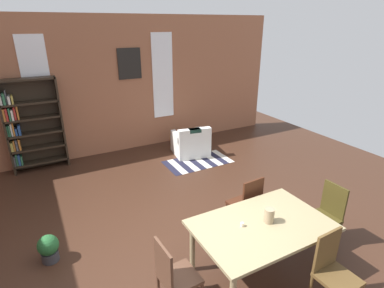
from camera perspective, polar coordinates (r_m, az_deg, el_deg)
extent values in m
plane|color=#3B2318|center=(4.48, 0.87, -21.15)|extent=(11.42, 11.42, 0.00)
cube|color=#9E6043|center=(7.62, -15.83, 10.16)|extent=(9.23, 0.12, 3.26)
cube|color=white|center=(7.36, -26.91, 9.55)|extent=(0.55, 0.02, 2.12)
cube|color=white|center=(7.96, -5.51, 12.51)|extent=(0.55, 0.02, 2.12)
cube|color=#93835E|center=(3.96, 13.00, -14.65)|extent=(1.67, 1.08, 0.04)
cylinder|color=#93835E|center=(4.42, 24.13, -18.01)|extent=(0.07, 0.07, 0.72)
cylinder|color=#93835E|center=(4.13, 0.08, -18.89)|extent=(0.07, 0.07, 0.72)
cylinder|color=#93835E|center=(4.86, 15.93, -12.84)|extent=(0.07, 0.07, 0.72)
cylinder|color=#998466|center=(3.95, 14.26, -12.85)|extent=(0.12, 0.12, 0.19)
cylinder|color=silver|center=(3.85, 9.37, -14.66)|extent=(0.04, 0.04, 0.05)
cube|color=#523526|center=(3.65, -2.37, -23.68)|extent=(0.42, 0.42, 0.04)
cube|color=#523526|center=(3.42, -5.35, -21.81)|extent=(0.05, 0.38, 0.50)
cylinder|color=#523526|center=(3.99, -1.22, -23.53)|extent=(0.04, 0.04, 0.43)
cube|color=brown|center=(3.96, 25.64, -21.83)|extent=(0.41, 0.41, 0.04)
cube|color=brown|center=(3.88, 23.95, -17.77)|extent=(0.38, 0.04, 0.50)
cylinder|color=brown|center=(4.30, 24.51, -21.86)|extent=(0.04, 0.04, 0.43)
cube|color=#3F1F11|center=(4.85, 9.62, -11.02)|extent=(0.43, 0.43, 0.04)
cube|color=#3F1F11|center=(4.61, 11.34, -9.41)|extent=(0.38, 0.05, 0.50)
cylinder|color=#3F1F11|center=(5.19, 9.65, -11.72)|extent=(0.04, 0.04, 0.43)
cylinder|color=#3F1F11|center=(4.99, 6.46, -13.02)|extent=(0.04, 0.04, 0.43)
cylinder|color=#3F1F11|center=(4.98, 12.45, -13.55)|extent=(0.04, 0.04, 0.43)
cylinder|color=#3F1F11|center=(4.77, 9.21, -15.03)|extent=(0.04, 0.04, 0.43)
cube|color=#3B3213|center=(4.84, 23.23, -12.74)|extent=(0.40, 0.40, 0.04)
cube|color=#3B3213|center=(4.85, 25.06, -9.53)|extent=(0.03, 0.38, 0.50)
cylinder|color=#3B3213|center=(4.94, 19.81, -14.78)|extent=(0.04, 0.04, 0.43)
cylinder|color=#3B3213|center=(4.77, 23.10, -16.78)|extent=(0.04, 0.04, 0.43)
cylinder|color=#3B3213|center=(5.18, 22.57, -13.35)|extent=(0.04, 0.04, 0.43)
cylinder|color=#3B3213|center=(5.02, 25.79, -15.16)|extent=(0.04, 0.04, 0.43)
cube|color=#2D2319|center=(7.37, -31.56, 2.34)|extent=(0.04, 0.29, 2.01)
cube|color=#2D2319|center=(7.37, -23.21, 3.82)|extent=(0.04, 0.29, 2.01)
cube|color=#2D2319|center=(7.48, -27.44, 3.38)|extent=(1.13, 0.01, 2.01)
cube|color=#2D2319|center=(7.63, -26.32, -2.88)|extent=(1.09, 0.29, 0.04)
cube|color=#4C4C51|center=(7.60, -30.26, -2.65)|extent=(0.03, 0.19, 0.22)
cube|color=#33724C|center=(7.59, -29.98, -2.47)|extent=(0.04, 0.19, 0.26)
cube|color=#284C8C|center=(7.59, -29.63, -2.45)|extent=(0.04, 0.22, 0.24)
cube|color=#33724C|center=(7.59, -29.28, -2.56)|extent=(0.03, 0.22, 0.20)
cube|color=#2D2319|center=(7.51, -26.74, -0.55)|extent=(1.09, 0.29, 0.04)
cube|color=gold|center=(7.49, -30.65, -0.39)|extent=(0.05, 0.19, 0.19)
cube|color=orange|center=(7.48, -30.34, -0.21)|extent=(0.03, 0.16, 0.23)
cube|color=#4C4C51|center=(7.47, -30.00, -0.09)|extent=(0.04, 0.20, 0.24)
cube|color=orange|center=(7.47, -29.60, -0.04)|extent=(0.04, 0.16, 0.24)
cube|color=#2D2319|center=(7.40, -27.17, 1.86)|extent=(1.09, 0.29, 0.04)
cube|color=#33724C|center=(7.38, -31.23, 2.12)|extent=(0.03, 0.15, 0.22)
cube|color=#33724C|center=(7.37, -30.99, 2.24)|extent=(0.03, 0.19, 0.24)
cube|color=white|center=(7.37, -30.73, 2.37)|extent=(0.03, 0.18, 0.26)
cube|color=orange|center=(7.36, -30.47, 2.49)|extent=(0.03, 0.18, 0.28)
cube|color=#284C8C|center=(7.38, -30.05, 2.07)|extent=(0.04, 0.18, 0.15)
cube|color=#284C8C|center=(7.37, -29.63, 2.38)|extent=(0.05, 0.19, 0.21)
cube|color=#2D2319|center=(7.31, -27.61, 4.33)|extent=(1.09, 0.29, 0.04)
cube|color=orange|center=(7.29, -31.74, 4.73)|extent=(0.04, 0.23, 0.26)
cube|color=#B22D28|center=(7.28, -31.40, 4.83)|extent=(0.04, 0.24, 0.27)
cube|color=#33724C|center=(7.28, -30.99, 4.89)|extent=(0.03, 0.24, 0.26)
cube|color=white|center=(7.28, -30.61, 4.79)|extent=(0.04, 0.23, 0.22)
cube|color=#B22D28|center=(7.28, -30.29, 5.04)|extent=(0.04, 0.16, 0.27)
cube|color=orange|center=(7.27, -29.89, 5.18)|extent=(0.03, 0.17, 0.28)
cube|color=#2D2319|center=(7.23, -28.07, 6.86)|extent=(1.09, 0.29, 0.04)
cube|color=white|center=(7.22, -32.20, 7.02)|extent=(0.04, 0.23, 0.19)
cube|color=#33724C|center=(7.22, -31.78, 7.24)|extent=(0.05, 0.23, 0.23)
cube|color=#4C4C51|center=(7.21, -31.49, 7.51)|extent=(0.03, 0.16, 0.28)
cube|color=white|center=(7.22, -31.06, 7.11)|extent=(0.04, 0.24, 0.16)
cube|color=gold|center=(7.21, -30.64, 7.22)|extent=(0.03, 0.19, 0.17)
cube|color=#2D2319|center=(7.14, -28.76, 10.59)|extent=(1.09, 0.29, 0.04)
cube|color=white|center=(7.59, -0.33, -0.34)|extent=(0.91, 0.91, 0.40)
cube|color=white|center=(7.17, 0.50, 1.53)|extent=(0.82, 0.28, 0.35)
cube|color=white|center=(7.60, 2.09, 1.90)|extent=(0.23, 0.73, 0.15)
cube|color=white|center=(7.39, -2.83, 1.30)|extent=(0.23, 0.73, 0.15)
cube|color=#19382D|center=(7.13, 0.50, 2.55)|extent=(0.30, 0.21, 0.08)
cylinder|color=#333338|center=(4.86, -25.01, -18.47)|extent=(0.23, 0.23, 0.15)
sphere|color=#235B2D|center=(4.75, -25.37, -16.74)|extent=(0.28, 0.28, 0.28)
cube|color=#1E1E33|center=(6.91, -3.92, -4.48)|extent=(0.15, 0.83, 0.01)
cube|color=silver|center=(6.97, -2.77, -4.22)|extent=(0.15, 0.83, 0.01)
cube|color=#1E1E33|center=(7.03, -1.63, -3.96)|extent=(0.15, 0.83, 0.01)
cube|color=silver|center=(7.09, -0.52, -3.71)|extent=(0.15, 0.83, 0.01)
cube|color=#1E1E33|center=(7.16, 0.57, -3.46)|extent=(0.15, 0.83, 0.01)
cube|color=silver|center=(7.23, 1.63, -3.21)|extent=(0.15, 0.83, 0.01)
cube|color=#1E1E33|center=(7.30, 2.68, -2.97)|extent=(0.15, 0.83, 0.01)
cube|color=silver|center=(7.37, 3.71, -2.73)|extent=(0.15, 0.83, 0.01)
cube|color=#1E1E33|center=(7.45, 4.72, -2.49)|extent=(0.15, 0.83, 0.01)
cube|color=silver|center=(7.53, 5.70, -2.26)|extent=(0.15, 0.83, 0.01)
cube|color=black|center=(7.62, -11.63, 14.53)|extent=(0.56, 0.03, 0.72)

